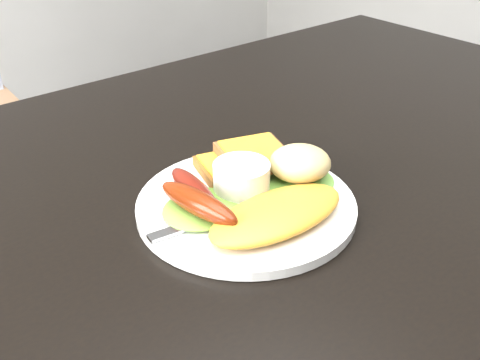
{
  "coord_description": "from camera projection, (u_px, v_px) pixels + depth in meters",
  "views": [
    {
      "loc": [
        -0.43,
        -0.42,
        1.08
      ],
      "look_at": [
        -0.12,
        -0.04,
        0.78
      ],
      "focal_mm": 42.0,
      "sensor_mm": 36.0,
      "label": 1
    }
  ],
  "objects": [
    {
      "name": "dining_table",
      "position": [
        295.0,
        174.0,
        0.69
      ],
      "size": [
        1.2,
        0.8,
        0.04
      ],
      "primitive_type": "cube",
      "color": "black",
      "rests_on": "ground"
    },
    {
      "name": "person",
      "position": [
        21.0,
        67.0,
        1.07
      ],
      "size": [
        0.57,
        0.43,
        1.43
      ],
      "primitive_type": "imported",
      "rotation": [
        0.0,
        0.0,
        2.96
      ],
      "color": "navy",
      "rests_on": "ground"
    },
    {
      "name": "plate",
      "position": [
        246.0,
        205.0,
        0.59
      ],
      "size": [
        0.23,
        0.23,
        0.01
      ],
      "primitive_type": "cylinder",
      "color": "white",
      "rests_on": "dining_table"
    },
    {
      "name": "lettuce_left",
      "position": [
        202.0,
        208.0,
        0.56
      ],
      "size": [
        0.09,
        0.08,
        0.01
      ],
      "primitive_type": "ellipsoid",
      "rotation": [
        0.0,
        0.0,
        0.05
      ],
      "color": "#5A9C30",
      "rests_on": "plate"
    },
    {
      "name": "lettuce_right",
      "position": [
        298.0,
        182.0,
        0.61
      ],
      "size": [
        0.08,
        0.07,
        0.01
      ],
      "primitive_type": "ellipsoid",
      "rotation": [
        0.0,
        0.0,
        0.01
      ],
      "color": "#619135",
      "rests_on": "plate"
    },
    {
      "name": "omelette",
      "position": [
        277.0,
        214.0,
        0.54
      ],
      "size": [
        0.16,
        0.08,
        0.02
      ],
      "primitive_type": "ellipsoid",
      "rotation": [
        0.0,
        0.0,
        -0.04
      ],
      "color": "yellow",
      "rests_on": "plate"
    },
    {
      "name": "sausage_a",
      "position": [
        198.0,
        203.0,
        0.54
      ],
      "size": [
        0.04,
        0.1,
        0.02
      ],
      "primitive_type": "ellipsoid",
      "rotation": [
        0.0,
        0.0,
        0.15
      ],
      "color": "maroon",
      "rests_on": "lettuce_left"
    },
    {
      "name": "sausage_b",
      "position": [
        194.0,
        190.0,
        0.56
      ],
      "size": [
        0.04,
        0.1,
        0.02
      ],
      "primitive_type": "ellipsoid",
      "rotation": [
        0.0,
        0.0,
        -0.15
      ],
      "color": "maroon",
      "rests_on": "lettuce_left"
    },
    {
      "name": "ramekin",
      "position": [
        242.0,
        179.0,
        0.59
      ],
      "size": [
        0.06,
        0.06,
        0.03
      ],
      "primitive_type": "cylinder",
      "rotation": [
        0.0,
        0.0,
        -0.01
      ],
      "color": "white",
      "rests_on": "plate"
    },
    {
      "name": "toast_a",
      "position": [
        229.0,
        168.0,
        0.63
      ],
      "size": [
        0.08,
        0.08,
        0.01
      ],
      "primitive_type": "cube",
      "rotation": [
        0.0,
        0.0,
        -0.29
      ],
      "color": "brown",
      "rests_on": "plate"
    },
    {
      "name": "toast_b",
      "position": [
        254.0,
        156.0,
        0.63
      ],
      "size": [
        0.09,
        0.09,
        0.01
      ],
      "primitive_type": "cube",
      "rotation": [
        0.0,
        0.0,
        -0.32
      ],
      "color": "#925D2E",
      "rests_on": "toast_a"
    },
    {
      "name": "potato_salad",
      "position": [
        300.0,
        163.0,
        0.6
      ],
      "size": [
        0.09,
        0.09,
        0.04
      ],
      "primitive_type": "ellipsoid",
      "rotation": [
        0.0,
        0.0,
        -0.42
      ],
      "color": "beige",
      "rests_on": "lettuce_right"
    },
    {
      "name": "fork",
      "position": [
        218.0,
        216.0,
        0.55
      ],
      "size": [
        0.15,
        0.03,
        0.0
      ],
      "primitive_type": "cube",
      "rotation": [
        0.0,
        0.0,
        -0.14
      ],
      "color": "#ADAFB7",
      "rests_on": "plate"
    }
  ]
}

